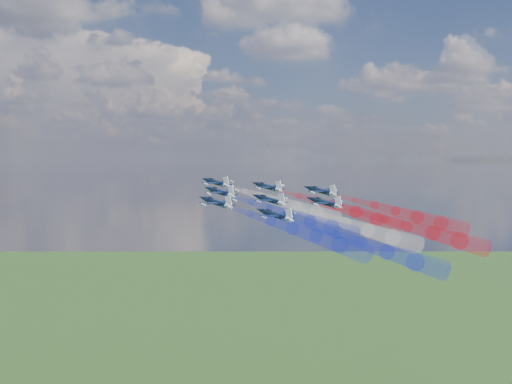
{
  "coord_description": "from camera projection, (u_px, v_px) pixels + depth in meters",
  "views": [
    {
      "loc": [
        -5.12,
        -171.37,
        147.16
      ],
      "look_at": [
        15.65,
        4.78,
        138.09
      ],
      "focal_mm": 43.48,
      "sensor_mm": 36.0,
      "label": 1
    }
  ],
  "objects": [
    {
      "name": "jet_center_third",
      "position": [
        269.0,
        200.0,
        171.62
      ],
      "size": [
        16.87,
        17.62,
        6.41
      ],
      "primitive_type": null,
      "rotation": [
        0.17,
        -0.06,
        0.64
      ],
      "color": "black"
    },
    {
      "name": "trail_rear_left",
      "position": [
        361.0,
        243.0,
        137.44
      ],
      "size": [
        28.79,
        36.4,
        11.76
      ],
      "primitive_type": null,
      "rotation": [
        0.17,
        -0.06,
        0.64
      ],
      "color": "#1827D1"
    },
    {
      "name": "trail_outer_right",
      "position": [
        395.0,
        211.0,
        168.75
      ],
      "size": [
        28.79,
        36.4,
        11.76
      ],
      "primitive_type": null,
      "rotation": [
        0.17,
        -0.06,
        0.64
      ],
      "color": "red"
    },
    {
      "name": "trail_inner_right",
      "position": [
        336.0,
        206.0,
        171.0
      ],
      "size": [
        28.79,
        36.4,
        11.76
      ],
      "primitive_type": null,
      "rotation": [
        0.17,
        -0.06,
        0.64
      ],
      "color": "red"
    },
    {
      "name": "jet_rear_left",
      "position": [
        276.0,
        215.0,
        156.33
      ],
      "size": [
        16.87,
        17.62,
        6.41
      ],
      "primitive_type": null,
      "rotation": [
        0.17,
        -0.06,
        0.64
      ],
      "color": "black"
    },
    {
      "name": "jet_outer_right",
      "position": [
        321.0,
        191.0,
        187.63
      ],
      "size": [
        16.87,
        17.62,
        6.41
      ],
      "primitive_type": null,
      "rotation": [
        0.17,
        -0.06,
        0.64
      ],
      "color": "black"
    },
    {
      "name": "jet_outer_left",
      "position": [
        216.0,
        202.0,
        158.48
      ],
      "size": [
        16.87,
        17.62,
        6.41
      ],
      "primitive_type": null,
      "rotation": [
        0.17,
        -0.06,
        0.64
      ],
      "color": "black"
    },
    {
      "name": "jet_inner_right",
      "position": [
        268.0,
        187.0,
        189.89
      ],
      "size": [
        16.87,
        17.62,
        6.41
      ],
      "primitive_type": null,
      "rotation": [
        0.17,
        -0.06,
        0.64
      ],
      "color": "black"
    },
    {
      "name": "trail_outer_left",
      "position": [
        292.0,
        228.0,
        139.59
      ],
      "size": [
        28.79,
        36.4,
        11.76
      ],
      "primitive_type": null,
      "rotation": [
        0.17,
        -0.06,
        0.64
      ],
      "color": "#1827D1"
    },
    {
      "name": "trail_lead",
      "position": [
        278.0,
        201.0,
        171.56
      ],
      "size": [
        28.79,
        36.4,
        11.76
      ],
      "primitive_type": null,
      "rotation": [
        0.17,
        -0.06,
        0.64
      ],
      "color": "silver"
    },
    {
      "name": "jet_inner_left",
      "position": [
        220.0,
        192.0,
        174.91
      ],
      "size": [
        16.87,
        17.62,
        6.41
      ],
      "primitive_type": null,
      "rotation": [
        0.17,
        -0.06,
        0.64
      ],
      "color": "black"
    },
    {
      "name": "jet_lead",
      "position": [
        216.0,
        183.0,
        190.45
      ],
      "size": [
        16.87,
        17.62,
        6.41
      ],
      "primitive_type": null,
      "rotation": [
        0.17,
        -0.06,
        0.64
      ],
      "color": "black"
    },
    {
      "name": "trail_inner_left",
      "position": [
        289.0,
        214.0,
        156.02
      ],
      "size": [
        28.79,
        36.4,
        11.76
      ],
      "primitive_type": null,
      "rotation": [
        0.17,
        -0.06,
        0.64
      ],
      "color": "#1827D1"
    },
    {
      "name": "trail_center_third",
      "position": [
        346.0,
        223.0,
        152.74
      ],
      "size": [
        28.79,
        36.4,
        11.76
      ],
      "primitive_type": null,
      "rotation": [
        0.17,
        -0.06,
        0.64
      ],
      "color": "silver"
    },
    {
      "name": "trail_rear_right",
      "position": [
        408.0,
        226.0,
        153.47
      ],
      "size": [
        28.79,
        36.4,
        11.76
      ],
      "primitive_type": null,
      "rotation": [
        0.17,
        -0.06,
        0.64
      ],
      "color": "red"
    },
    {
      "name": "jet_rear_right",
      "position": [
        325.0,
        203.0,
        172.36
      ],
      "size": [
        16.87,
        17.62,
        6.41
      ],
      "primitive_type": null,
      "rotation": [
        0.17,
        -0.06,
        0.64
      ],
      "color": "black"
    }
  ]
}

